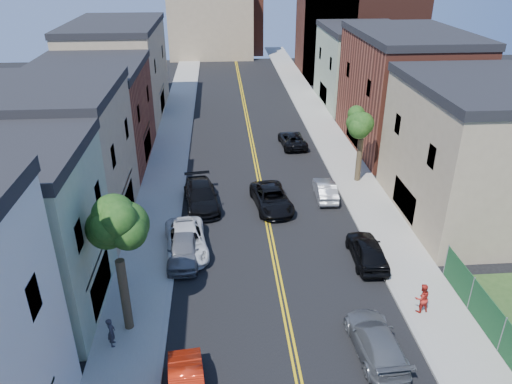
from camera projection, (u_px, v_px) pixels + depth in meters
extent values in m
cube|color=gray|center=(171.00, 142.00, 47.39)|extent=(3.20, 100.00, 0.15)
cube|color=gray|center=(330.00, 138.00, 48.49)|extent=(3.20, 100.00, 0.15)
cube|color=gray|center=(189.00, 142.00, 47.51)|extent=(0.30, 100.00, 0.15)
cube|color=gray|center=(313.00, 139.00, 48.37)|extent=(0.30, 100.00, 0.15)
cube|color=#998466|center=(53.00, 163.00, 31.61)|extent=(9.00, 10.00, 9.00)
cube|color=brown|center=(92.00, 118.00, 41.64)|extent=(9.00, 12.00, 8.00)
cube|color=#998466|center=(119.00, 72.00, 53.79)|extent=(9.00, 16.00, 9.50)
cube|color=#998466|center=(475.00, 156.00, 32.67)|extent=(9.00, 12.00, 9.00)
cube|color=brown|center=(404.00, 94.00, 44.92)|extent=(9.00, 14.00, 10.00)
cube|color=gray|center=(362.00, 68.00, 57.74)|extent=(9.00, 12.00, 8.50)
cube|color=#4C2319|center=(357.00, 32.00, 71.46)|extent=(16.00, 14.00, 12.00)
cube|color=#998466|center=(211.00, 21.00, 82.44)|extent=(14.00, 8.00, 12.00)
cube|color=brown|center=(234.00, 24.00, 86.74)|extent=(10.00, 8.00, 10.00)
cylinder|color=#332A19|center=(125.00, 295.00, 23.29)|extent=(0.44, 0.44, 3.96)
sphere|color=#163E11|center=(113.00, 216.00, 21.36)|extent=(5.20, 5.20, 5.20)
sphere|color=#163E11|center=(120.00, 199.00, 20.58)|extent=(3.90, 3.90, 3.90)
sphere|color=#163E11|center=(105.00, 221.00, 22.02)|extent=(3.64, 3.64, 3.64)
cylinder|color=#332A19|center=(359.00, 160.00, 38.75)|extent=(0.44, 0.44, 3.52)
sphere|color=#163E11|center=(364.00, 115.00, 37.08)|extent=(4.40, 4.40, 4.40)
sphere|color=#163E11|center=(372.00, 104.00, 36.42)|extent=(3.30, 3.30, 3.30)
sphere|color=#163E11|center=(356.00, 119.00, 37.63)|extent=(3.08, 3.08, 3.08)
imported|color=silver|center=(186.00, 241.00, 30.20)|extent=(3.08, 5.59, 1.48)
imported|color=slate|center=(184.00, 248.00, 29.36)|extent=(1.90, 4.63, 1.57)
imported|color=black|center=(201.00, 196.00, 35.49)|extent=(3.02, 5.86, 1.63)
imported|color=#56595D|center=(376.00, 341.00, 22.51)|extent=(2.21, 4.97, 1.42)
imported|color=black|center=(367.00, 250.00, 29.16)|extent=(1.96, 4.62, 1.56)
imported|color=#9D9FA4|center=(325.00, 190.00, 36.74)|extent=(1.58, 4.12, 1.34)
imported|color=black|center=(292.00, 139.00, 46.47)|extent=(2.51, 4.88, 1.32)
imported|color=black|center=(272.00, 198.00, 35.33)|extent=(3.09, 5.54, 1.46)
imported|color=#2A2931|center=(111.00, 332.00, 22.75)|extent=(0.45, 0.61, 1.54)
imported|color=red|center=(422.00, 298.00, 24.86)|extent=(0.89, 0.75, 1.66)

